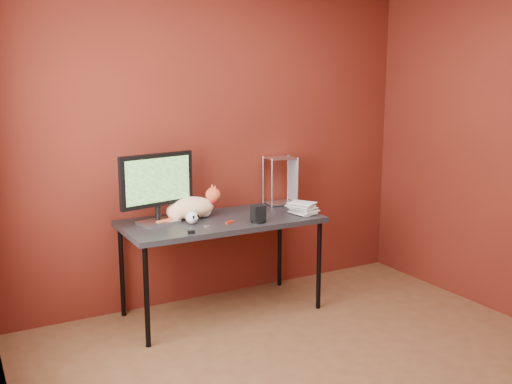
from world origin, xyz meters
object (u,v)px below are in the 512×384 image
desk (221,225)px  cat (191,207)px  skull_mug (192,218)px  speaker (258,214)px  monitor (157,185)px  book_stack (297,151)px

desk → cat: (-0.20, 0.12, 0.14)m
cat → skull_mug: 0.17m
cat → skull_mug: (-0.06, -0.16, -0.04)m
speaker → skull_mug: bearing=157.0°
skull_mug → speaker: (0.45, -0.19, 0.01)m
desk → skull_mug: 0.28m
speaker → cat: bearing=138.4°
desk → monitor: size_ratio=2.54×
skull_mug → book_stack: (0.82, -0.12, 0.45)m
skull_mug → cat: bearing=49.0°
monitor → skull_mug: bearing=-44.3°
desk → cat: size_ratio=2.80×
cat → book_stack: bearing=-15.8°
desk → skull_mug: skull_mug is taller
desk → book_stack: size_ratio=1.50×
skull_mug → monitor: bearing=128.9°
monitor → speaker: monitor is taller
book_stack → desk: bearing=164.2°
monitor → skull_mug: monitor is taller
cat → speaker: 0.52m
cat → speaker: (0.39, -0.35, -0.03)m
desk → cat: bearing=149.7°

